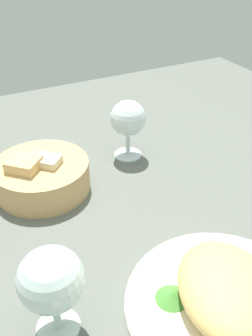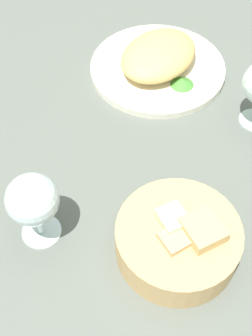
{
  "view_description": "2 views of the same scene",
  "coord_description": "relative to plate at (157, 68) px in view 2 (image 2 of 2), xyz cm",
  "views": [
    {
      "loc": [
        -38.5,
        23.98,
        44.05
      ],
      "look_at": [
        12.41,
        -1.93,
        5.87
      ],
      "focal_mm": 40.88,
      "sensor_mm": 36.0,
      "label": 1
    },
    {
      "loc": [
        52.37,
        14.1,
        60.41
      ],
      "look_at": [
        12.2,
        0.7,
        4.42
      ],
      "focal_mm": 48.35,
      "sensor_mm": 36.0,
      "label": 2
    }
  ],
  "objects": [
    {
      "name": "wine_glass_near",
      "position": [
        40.71,
        -6.46,
        7.76
      ],
      "size": [
        7.48,
        7.48,
        12.67
      ],
      "color": "silver",
      "rests_on": "ground_plane"
    },
    {
      "name": "bread_basket",
      "position": [
        37.15,
        13.67,
        2.45
      ],
      "size": [
        17.75,
        17.75,
        7.8
      ],
      "color": "tan",
      "rests_on": "ground_plane"
    },
    {
      "name": "omelette",
      "position": [
        0.0,
        0.0,
        3.25
      ],
      "size": [
        20.46,
        17.75,
        5.09
      ],
      "primitive_type": "ellipsoid",
      "rotation": [
        0.0,
        0.0,
        -0.33
      ],
      "color": "#E2B566",
      "rests_on": "plate"
    },
    {
      "name": "plate",
      "position": [
        0.0,
        0.0,
        0.0
      ],
      "size": [
        26.69,
        26.69,
        1.4
      ],
      "primitive_type": "cylinder",
      "color": "white",
      "rests_on": "ground_plane"
    },
    {
      "name": "lettuce_garnish",
      "position": [
        3.88,
        5.93,
        1.38
      ],
      "size": [
        4.5,
        4.5,
        1.35
      ],
      "primitive_type": "cone",
      "color": "#478E36",
      "rests_on": "plate"
    },
    {
      "name": "ground_plane",
      "position": [
        16.13,
        2.14,
        -1.7
      ],
      "size": [
        140.0,
        140.0,
        2.0
      ],
      "primitive_type": "cube",
      "color": "#5A6058"
    }
  ]
}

